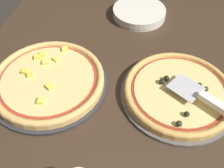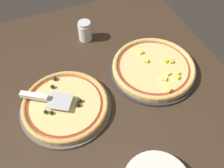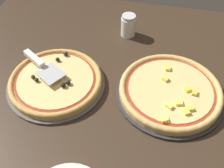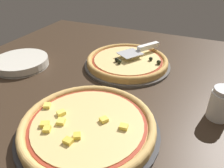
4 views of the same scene
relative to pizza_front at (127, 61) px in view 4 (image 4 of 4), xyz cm
name	(u,v)px [view 4 (image 4 of 4)]	position (x,y,z in cm)	size (l,w,h in cm)	color
ground_plane	(112,82)	(1.40, 12.34, -4.19)	(131.68, 120.24, 3.60)	#38281C
pizza_pan_front	(127,65)	(0.02, 0.00, -1.89)	(36.08, 36.08, 1.00)	#565451
pizza_front	(127,61)	(0.00, 0.00, 0.00)	(33.92, 33.92, 3.98)	tan
pizza_pan_back	(88,130)	(-4.34, 41.30, -1.89)	(38.59, 38.59, 1.00)	#2D2D30
pizza_back	(88,125)	(-4.32, 41.31, 0.09)	(36.28, 36.28, 3.28)	#DBAD60
serving_spatula	(144,48)	(-4.51, -8.00, 3.36)	(15.01, 19.67, 2.00)	#B7B7BC
plate_stack	(21,62)	(40.65, 18.50, -0.64)	(22.17, 22.17, 3.50)	silver
parmesan_shaker	(221,104)	(-36.11, 20.50, 2.45)	(6.47, 6.47, 9.88)	white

